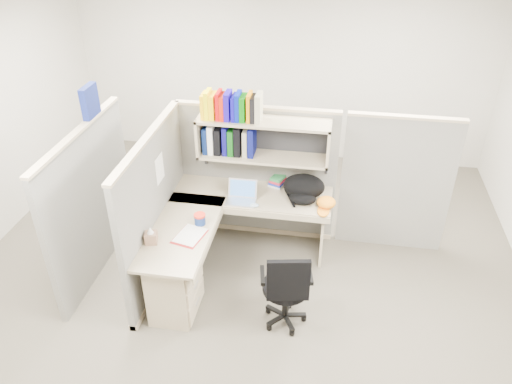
% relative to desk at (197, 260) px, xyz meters
% --- Properties ---
extents(ground, '(6.00, 6.00, 0.00)m').
position_rel_desk_xyz_m(ground, '(0.41, 0.29, -0.44)').
color(ground, '#3D392F').
rests_on(ground, ground).
extents(room_shell, '(6.00, 6.00, 6.00)m').
position_rel_desk_xyz_m(room_shell, '(0.41, 0.29, 1.18)').
color(room_shell, '#ADA79C').
rests_on(room_shell, ground).
extents(cubicle, '(3.79, 1.84, 1.95)m').
position_rel_desk_xyz_m(cubicle, '(0.04, 0.74, 0.47)').
color(cubicle, '#5D5D59').
rests_on(cubicle, ground).
extents(desk, '(1.74, 1.75, 0.73)m').
position_rel_desk_xyz_m(desk, '(0.00, 0.00, 0.00)').
color(desk, gray).
rests_on(desk, ground).
extents(laptop, '(0.31, 0.31, 0.22)m').
position_rel_desk_xyz_m(laptop, '(0.32, 0.68, 0.40)').
color(laptop, silver).
rests_on(laptop, desk).
extents(backpack, '(0.48, 0.39, 0.26)m').
position_rel_desk_xyz_m(backpack, '(0.97, 0.84, 0.42)').
color(backpack, black).
rests_on(backpack, desk).
extents(orange_cap, '(0.24, 0.27, 0.11)m').
position_rel_desk_xyz_m(orange_cap, '(1.22, 0.74, 0.35)').
color(orange_cap, orange).
rests_on(orange_cap, desk).
extents(snack_canister, '(0.12, 0.12, 0.11)m').
position_rel_desk_xyz_m(snack_canister, '(-0.01, 0.22, 0.35)').
color(snack_canister, navy).
rests_on(snack_canister, desk).
extents(tissue_box, '(0.13, 0.13, 0.18)m').
position_rel_desk_xyz_m(tissue_box, '(-0.39, -0.15, 0.38)').
color(tissue_box, '#936C53').
rests_on(tissue_box, desk).
extents(mouse, '(0.10, 0.07, 0.04)m').
position_rel_desk_xyz_m(mouse, '(0.47, 0.61, 0.31)').
color(mouse, '#8BA8C5').
rests_on(mouse, desk).
extents(paper_cup, '(0.08, 0.08, 0.10)m').
position_rel_desk_xyz_m(paper_cup, '(0.37, 0.95, 0.34)').
color(paper_cup, white).
rests_on(paper_cup, desk).
extents(book_stack, '(0.22, 0.25, 0.10)m').
position_rel_desk_xyz_m(book_stack, '(0.66, 1.11, 0.34)').
color(book_stack, slate).
rests_on(book_stack, desk).
extents(loose_paper, '(0.30, 0.36, 0.00)m').
position_rel_desk_xyz_m(loose_paper, '(-0.06, 0.02, 0.29)').
color(loose_paper, silver).
rests_on(loose_paper, desk).
extents(task_chair, '(0.51, 0.47, 0.92)m').
position_rel_desk_xyz_m(task_chair, '(0.93, -0.28, -0.11)').
color(task_chair, black).
rests_on(task_chair, ground).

